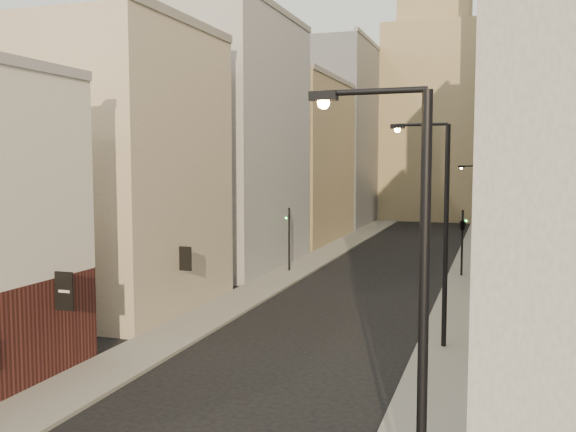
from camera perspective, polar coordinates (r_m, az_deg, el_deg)
The scene contains 15 objects.
sidewalk_left at distance 63.65m, azimuth 4.48°, elevation -2.78°, with size 3.00×140.00×0.15m, color gray.
sidewalk_right at distance 61.91m, azimuth 16.27°, elevation -3.17°, with size 3.00×140.00×0.15m, color gray.
left_bldg_beige at distance 38.19m, azimuth -14.12°, elevation 3.91°, with size 8.00×12.00×16.00m, color tan.
left_bldg_grey at distance 52.44m, azimuth -4.74°, elevation 6.46°, with size 8.00×16.00×20.00m, color gray.
left_bldg_tan at distance 69.36m, azimuth 1.08°, elevation 4.85°, with size 8.00×18.00×17.00m, color #95835D.
left_bldg_wingrid at distance 88.74m, azimuth 4.91°, elevation 7.10°, with size 8.00×20.00×24.00m, color gray.
right_bldg_beige at distance 36.51m, azimuth 24.02°, elevation 6.74°, with size 8.00×16.00×20.00m, color tan.
right_bldg_wingrid at distance 56.59m, azimuth 22.06°, elevation 9.05°, with size 8.00×20.00×26.00m, color gray.
clock_tower at distance 99.16m, azimuth 12.85°, elevation 10.03°, with size 14.00×14.00×44.90m.
white_tower at distance 84.91m, azimuth 19.52°, elevation 11.42°, with size 8.00×8.00×41.50m.
streetlamp_near at distance 13.83m, azimuth 10.91°, elevation -6.87°, with size 2.65×0.37×10.08m.
streetlamp_mid at distance 29.65m, azimuth 13.37°, elevation -0.45°, with size 2.69×0.40×10.27m.
streetlamp_far at distance 56.29m, azimuth 16.63°, elevation 0.75°, with size 2.05×0.93×8.21m.
traffic_light_left at distance 49.23m, azimuth 0.10°, elevation -0.86°, with size 0.58×0.51×5.00m.
traffic_light_right at distance 48.72m, azimuth 15.25°, elevation -0.79°, with size 0.69×0.69×5.00m.
Camera 1 is at (8.37, -6.30, 8.56)m, focal length 40.00 mm.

